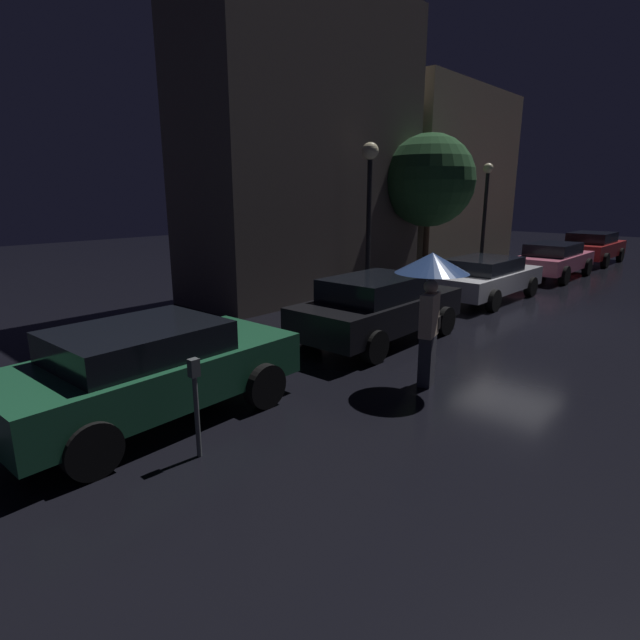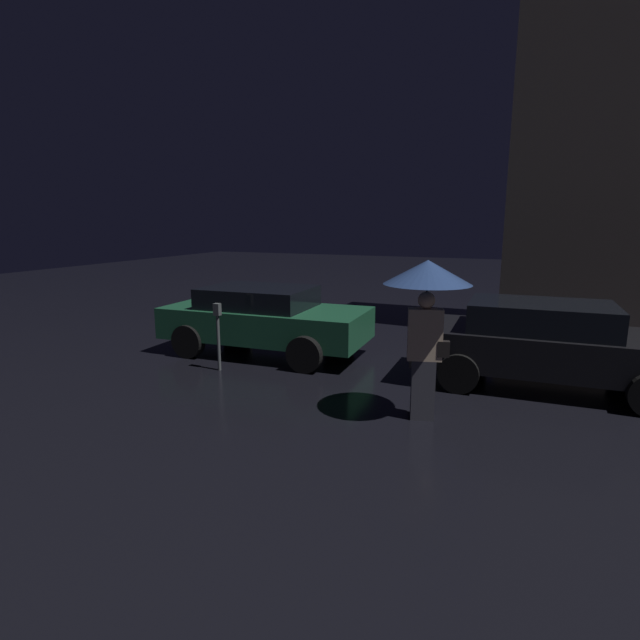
% 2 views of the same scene
% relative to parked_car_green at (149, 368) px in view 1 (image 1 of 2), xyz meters
% --- Properties ---
extents(ground_plane, '(60.00, 60.00, 0.00)m').
position_rel_parked_car_green_xyz_m(ground_plane, '(9.72, -1.45, -0.75)').
color(ground_plane, black).
extents(building_facade_left, '(8.45, 3.00, 9.23)m').
position_rel_parked_car_green_xyz_m(building_facade_left, '(8.63, 5.05, 3.86)').
color(building_facade_left, '#564C47').
rests_on(building_facade_left, ground).
extents(building_facade_right, '(8.15, 3.00, 7.49)m').
position_rel_parked_car_green_xyz_m(building_facade_right, '(17.57, 5.05, 2.99)').
color(building_facade_right, gray).
rests_on(building_facade_right, ground).
extents(parked_car_green, '(4.24, 2.06, 1.39)m').
position_rel_parked_car_green_xyz_m(parked_car_green, '(0.00, 0.00, 0.00)').
color(parked_car_green, '#1E5638').
rests_on(parked_car_green, ground).
extents(parked_car_black, '(4.35, 1.95, 1.43)m').
position_rel_parked_car_green_xyz_m(parked_car_black, '(5.38, -0.08, 0.00)').
color(parked_car_black, black).
rests_on(parked_car_black, ground).
extents(parked_car_silver, '(4.51, 2.01, 1.28)m').
position_rel_parked_car_green_xyz_m(parked_car_silver, '(11.07, 0.08, -0.07)').
color(parked_car_silver, '#B7B7BF').
rests_on(parked_car_silver, ground).
extents(parked_car_pink, '(4.47, 1.91, 1.32)m').
position_rel_parked_car_green_xyz_m(parked_car_pink, '(16.70, -0.10, -0.04)').
color(parked_car_pink, '#DB6684').
rests_on(parked_car_pink, ground).
extents(parked_car_red, '(4.42, 2.07, 1.41)m').
position_rel_parked_car_green_xyz_m(parked_car_red, '(22.22, -0.01, -0.00)').
color(parked_car_red, maroon).
rests_on(parked_car_red, ground).
extents(pedestrian_with_umbrella, '(1.19, 1.19, 2.24)m').
position_rel_parked_car_green_xyz_m(pedestrian_with_umbrella, '(3.76, -2.26, 1.04)').
color(pedestrian_with_umbrella, '#383842').
rests_on(pedestrian_with_umbrella, ground).
extents(parking_meter, '(0.12, 0.10, 1.26)m').
position_rel_parked_car_green_xyz_m(parking_meter, '(-0.19, -1.41, 0.03)').
color(parking_meter, '#4C5154').
rests_on(parking_meter, ground).
extents(street_lamp_near, '(0.48, 0.48, 4.54)m').
position_rel_parked_car_green_xyz_m(street_lamp_near, '(8.58, 2.62, 2.58)').
color(street_lamp_near, black).
rests_on(street_lamp_near, ground).
extents(street_lamp_far, '(0.38, 0.38, 4.25)m').
position_rel_parked_car_green_xyz_m(street_lamp_far, '(15.58, 2.27, 2.07)').
color(street_lamp_far, black).
rests_on(street_lamp_far, ground).
extents(street_tree, '(3.08, 3.08, 5.10)m').
position_rel_parked_car_green_xyz_m(street_tree, '(12.12, 2.76, 2.80)').
color(street_tree, '#473323').
rests_on(street_tree, ground).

